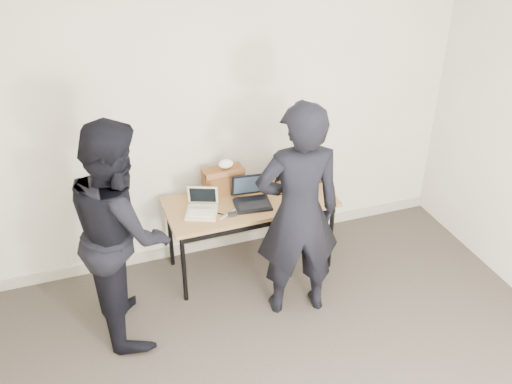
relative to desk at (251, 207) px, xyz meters
name	(u,v)px	position (x,y,z in m)	size (l,w,h in m)	color
room	(334,273)	(-0.13, -1.83, 0.69)	(4.60, 4.60, 2.80)	#3B342D
desk	(251,207)	(0.00, 0.00, 0.00)	(1.51, 0.67, 0.72)	olive
laptop_beige	(202,208)	(-0.45, -0.04, 0.10)	(0.34, 0.33, 0.21)	beige
laptop_center	(251,197)	(0.00, -0.02, 0.11)	(0.35, 0.34, 0.24)	black
laptop_right	(295,179)	(0.49, 0.16, 0.11)	(0.39, 0.39, 0.22)	black
leather_satchel	(223,180)	(-0.18, 0.23, 0.19)	(0.37, 0.19, 0.25)	brown
tissue	(226,164)	(-0.15, 0.23, 0.34)	(0.13, 0.10, 0.08)	white
equipment_box	(308,172)	(0.63, 0.19, 0.14)	(0.28, 0.23, 0.16)	black
power_brick	(232,214)	(-0.22, -0.17, 0.07)	(0.07, 0.04, 0.03)	black
cables	(255,200)	(0.05, 0.00, 0.06)	(1.15, 0.46, 0.01)	black
person_typist	(298,213)	(0.18, -0.63, 0.28)	(0.69, 0.45, 1.89)	black
person_observer	(121,231)	(-1.16, -0.37, 0.25)	(0.89, 0.69, 1.82)	black
baseboard	(226,240)	(-0.13, 0.40, -0.61)	(4.50, 0.03, 0.10)	#A49D88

